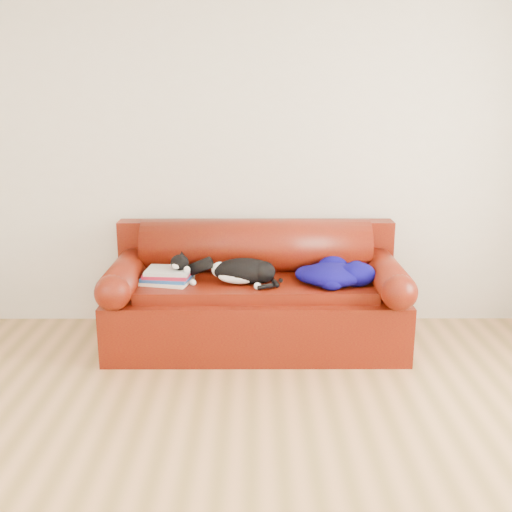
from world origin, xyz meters
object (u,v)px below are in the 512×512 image
at_px(book_stack, 168,276).
at_px(blanket, 334,273).
at_px(sofa_base, 256,313).
at_px(cat, 243,272).

relative_size(book_stack, blanket, 0.64).
distance_m(sofa_base, book_stack, 0.70).
xyz_separation_m(cat, blanket, (0.64, 0.00, -0.01)).
bearing_deg(sofa_base, blanket, -11.05).
bearing_deg(cat, sofa_base, 65.71).
xyz_separation_m(sofa_base, blanket, (0.55, -0.11, 0.34)).
relative_size(cat, blanket, 0.98).
relative_size(sofa_base, book_stack, 5.48).
distance_m(book_stack, blanket, 1.17).
bearing_deg(book_stack, blanket, -0.93).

